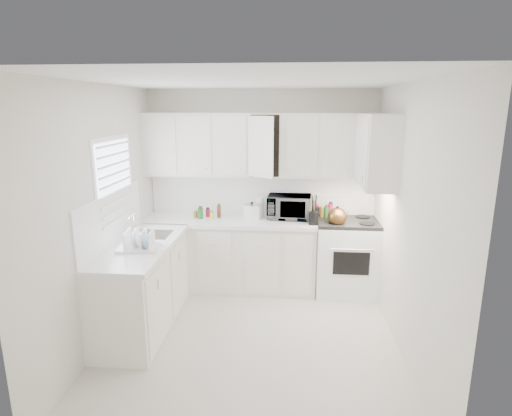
# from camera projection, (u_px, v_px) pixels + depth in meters

# --- Properties ---
(floor) EXTENTS (3.20, 3.20, 0.00)m
(floor) POSITION_uv_depth(u_px,v_px,m) (251.00, 339.00, 4.39)
(floor) COLOR beige
(floor) RESTS_ON ground
(ceiling) EXTENTS (3.20, 3.20, 0.00)m
(ceiling) POSITION_uv_depth(u_px,v_px,m) (250.00, 81.00, 3.78)
(ceiling) COLOR white
(ceiling) RESTS_ON ground
(wall_back) EXTENTS (3.00, 0.00, 3.00)m
(wall_back) POSITION_uv_depth(u_px,v_px,m) (261.00, 189.00, 5.64)
(wall_back) COLOR silver
(wall_back) RESTS_ON ground
(wall_front) EXTENTS (3.00, 0.00, 3.00)m
(wall_front) POSITION_uv_depth(u_px,v_px,m) (225.00, 289.00, 2.54)
(wall_front) COLOR silver
(wall_front) RESTS_ON ground
(wall_left) EXTENTS (0.00, 3.20, 3.20)m
(wall_left) POSITION_uv_depth(u_px,v_px,m) (102.00, 217.00, 4.21)
(wall_left) COLOR silver
(wall_left) RESTS_ON ground
(wall_right) EXTENTS (0.00, 3.20, 3.20)m
(wall_right) POSITION_uv_depth(u_px,v_px,m) (407.00, 223.00, 3.97)
(wall_right) COLOR silver
(wall_right) RESTS_ON ground
(window_blinds) EXTENTS (0.06, 0.96, 1.06)m
(window_blinds) POSITION_uv_depth(u_px,v_px,m) (116.00, 186.00, 4.48)
(window_blinds) COLOR white
(window_blinds) RESTS_ON wall_left
(lower_cabinets_back) EXTENTS (2.22, 0.60, 0.90)m
(lower_cabinets_back) POSITION_uv_depth(u_px,v_px,m) (231.00, 255.00, 5.58)
(lower_cabinets_back) COLOR silver
(lower_cabinets_back) RESTS_ON floor
(lower_cabinets_left) EXTENTS (0.60, 1.60, 0.90)m
(lower_cabinets_left) POSITION_uv_depth(u_px,v_px,m) (143.00, 288.00, 4.57)
(lower_cabinets_left) COLOR silver
(lower_cabinets_left) RESTS_ON floor
(countertop_back) EXTENTS (2.24, 0.64, 0.05)m
(countertop_back) POSITION_uv_depth(u_px,v_px,m) (230.00, 221.00, 5.45)
(countertop_back) COLOR white
(countertop_back) RESTS_ON lower_cabinets_back
(countertop_left) EXTENTS (0.64, 1.62, 0.05)m
(countertop_left) POSITION_uv_depth(u_px,v_px,m) (141.00, 246.00, 4.46)
(countertop_left) COLOR white
(countertop_left) RESTS_ON lower_cabinets_left
(backsplash_back) EXTENTS (2.98, 0.02, 0.55)m
(backsplash_back) POSITION_uv_depth(u_px,v_px,m) (261.00, 194.00, 5.64)
(backsplash_back) COLOR white
(backsplash_back) RESTS_ON wall_back
(backsplash_left) EXTENTS (0.02, 1.60, 0.55)m
(backsplash_left) POSITION_uv_depth(u_px,v_px,m) (112.00, 219.00, 4.42)
(backsplash_left) COLOR white
(backsplash_left) RESTS_ON wall_left
(upper_cabinets_back) EXTENTS (3.00, 0.33, 0.80)m
(upper_cabinets_back) POSITION_uv_depth(u_px,v_px,m) (261.00, 176.00, 5.43)
(upper_cabinets_back) COLOR silver
(upper_cabinets_back) RESTS_ON wall_back
(upper_cabinets_right) EXTENTS (0.33, 0.90, 0.80)m
(upper_cabinets_right) POSITION_uv_depth(u_px,v_px,m) (374.00, 186.00, 4.73)
(upper_cabinets_right) COLOR silver
(upper_cabinets_right) RESTS_ON wall_right
(sink) EXTENTS (0.42, 0.38, 0.30)m
(sink) POSITION_uv_depth(u_px,v_px,m) (151.00, 224.00, 4.77)
(sink) COLOR gray
(sink) RESTS_ON countertop_left
(stove) EXTENTS (0.82, 0.68, 1.25)m
(stove) POSITION_uv_depth(u_px,v_px,m) (348.00, 246.00, 5.39)
(stove) COLOR white
(stove) RESTS_ON floor
(tea_kettle) EXTENTS (0.35, 0.32, 0.27)m
(tea_kettle) POSITION_uv_depth(u_px,v_px,m) (337.00, 216.00, 5.14)
(tea_kettle) COLOR brown
(tea_kettle) RESTS_ON stove
(frying_pan) EXTENTS (0.36, 0.48, 0.04)m
(frying_pan) POSITION_uv_depth(u_px,v_px,m) (362.00, 218.00, 5.45)
(frying_pan) COLOR black
(frying_pan) RESTS_ON stove
(microwave) EXTENTS (0.57, 0.34, 0.37)m
(microwave) POSITION_uv_depth(u_px,v_px,m) (289.00, 204.00, 5.46)
(microwave) COLOR gray
(microwave) RESTS_ON countertop_back
(rice_cooker) EXTENTS (0.26, 0.26, 0.23)m
(rice_cooker) POSITION_uv_depth(u_px,v_px,m) (252.00, 210.00, 5.43)
(rice_cooker) COLOR white
(rice_cooker) RESTS_ON countertop_back
(paper_towel) EXTENTS (0.12, 0.12, 0.27)m
(paper_towel) POSITION_uv_depth(u_px,v_px,m) (260.00, 207.00, 5.52)
(paper_towel) COLOR white
(paper_towel) RESTS_ON countertop_back
(utensil_crock) EXTENTS (0.14, 0.14, 0.39)m
(utensil_crock) POSITION_uv_depth(u_px,v_px,m) (314.00, 209.00, 5.16)
(utensil_crock) COLOR black
(utensil_crock) RESTS_ON countertop_back
(dish_rack) EXTENTS (0.45, 0.35, 0.23)m
(dish_rack) POSITION_uv_depth(u_px,v_px,m) (138.00, 239.00, 4.27)
(dish_rack) COLOR white
(dish_rack) RESTS_ON countertop_left
(spice_left_0) EXTENTS (0.06, 0.06, 0.13)m
(spice_left_0) POSITION_uv_depth(u_px,v_px,m) (197.00, 211.00, 5.60)
(spice_left_0) COLOR olive
(spice_left_0) RESTS_ON countertop_back
(spice_left_1) EXTENTS (0.06, 0.06, 0.13)m
(spice_left_1) POSITION_uv_depth(u_px,v_px,m) (201.00, 213.00, 5.50)
(spice_left_1) COLOR #216326
(spice_left_1) RESTS_ON countertop_back
(spice_left_2) EXTENTS (0.06, 0.06, 0.13)m
(spice_left_2) POSITION_uv_depth(u_px,v_px,m) (208.00, 211.00, 5.58)
(spice_left_2) COLOR #B51849
(spice_left_2) RESTS_ON countertop_back
(spice_left_3) EXTENTS (0.06, 0.06, 0.13)m
(spice_left_3) POSITION_uv_depth(u_px,v_px,m) (212.00, 213.00, 5.49)
(spice_left_3) COLOR #D0E235
(spice_left_3) RESTS_ON countertop_back
(spice_left_4) EXTENTS (0.06, 0.06, 0.13)m
(spice_left_4) POSITION_uv_depth(u_px,v_px,m) (219.00, 212.00, 5.57)
(spice_left_4) COLOR brown
(spice_left_4) RESTS_ON countertop_back
(sauce_right_0) EXTENTS (0.06, 0.06, 0.19)m
(sauce_right_0) POSITION_uv_depth(u_px,v_px,m) (305.00, 210.00, 5.51)
(sauce_right_0) COLOR #B51849
(sauce_right_0) RESTS_ON countertop_back
(sauce_right_1) EXTENTS (0.06, 0.06, 0.19)m
(sauce_right_1) POSITION_uv_depth(u_px,v_px,m) (309.00, 212.00, 5.45)
(sauce_right_1) COLOR #D0E235
(sauce_right_1) RESTS_ON countertop_back
(sauce_right_2) EXTENTS (0.06, 0.06, 0.19)m
(sauce_right_2) POSITION_uv_depth(u_px,v_px,m) (313.00, 211.00, 5.51)
(sauce_right_2) COLOR brown
(sauce_right_2) RESTS_ON countertop_back
(sauce_right_3) EXTENTS (0.06, 0.06, 0.19)m
(sauce_right_3) POSITION_uv_depth(u_px,v_px,m) (317.00, 212.00, 5.44)
(sauce_right_3) COLOR black
(sauce_right_3) RESTS_ON countertop_back
(sauce_right_4) EXTENTS (0.06, 0.06, 0.19)m
(sauce_right_4) POSITION_uv_depth(u_px,v_px,m) (321.00, 211.00, 5.50)
(sauce_right_4) COLOR olive
(sauce_right_4) RESTS_ON countertop_back
(sauce_right_5) EXTENTS (0.06, 0.06, 0.19)m
(sauce_right_5) POSITION_uv_depth(u_px,v_px,m) (326.00, 212.00, 5.43)
(sauce_right_5) COLOR #216326
(sauce_right_5) RESTS_ON countertop_back
(sauce_right_6) EXTENTS (0.06, 0.06, 0.19)m
(sauce_right_6) POSITION_uv_depth(u_px,v_px,m) (330.00, 211.00, 5.49)
(sauce_right_6) COLOR #B51849
(sauce_right_6) RESTS_ON countertop_back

